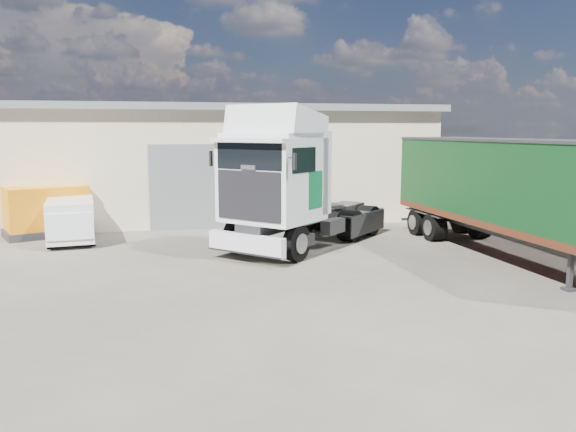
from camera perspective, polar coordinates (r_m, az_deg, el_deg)
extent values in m
plane|color=#282620|center=(14.78, 0.78, -7.67)|extent=(120.00, 120.00, 0.00)
cube|color=beige|center=(30.03, -17.43, 5.13)|extent=(30.00, 12.00, 5.00)
cube|color=slate|center=(30.00, -17.66, 10.18)|extent=(30.60, 12.60, 0.30)
cube|color=slate|center=(23.96, -9.15, 2.92)|extent=(4.00, 0.08, 3.60)
cube|color=slate|center=(30.00, -17.68, 10.56)|extent=(30.60, 0.40, 0.15)
cube|color=maroon|center=(24.81, 24.34, 1.17)|extent=(0.35, 26.00, 2.50)
cylinder|color=black|center=(18.64, -2.26, -2.36)|extent=(2.78, 2.79, 1.19)
cylinder|color=black|center=(21.88, 3.74, -0.71)|extent=(2.82, 2.83, 1.19)
cylinder|color=black|center=(23.24, 5.66, -0.18)|extent=(2.82, 2.83, 1.19)
cube|color=#2D2D30|center=(20.77, 2.07, -0.05)|extent=(5.97, 5.91, 0.34)
cube|color=silver|center=(17.80, -4.27, -2.83)|extent=(2.21, 2.23, 0.62)
cube|color=silver|center=(18.68, -1.59, 3.73)|extent=(3.80, 3.80, 2.74)
cube|color=black|center=(17.69, -3.99, 2.06)|extent=(1.78, 1.80, 1.57)
cube|color=black|center=(17.61, -3.99, 6.05)|extent=(1.81, 1.83, 0.84)
cube|color=silver|center=(18.79, -1.22, 9.14)|extent=(3.50, 3.50, 1.37)
cube|color=#0E6337|center=(19.90, -4.17, 3.12)|extent=(0.61, 0.60, 1.23)
cube|color=#0E6337|center=(18.32, 2.83, 2.65)|extent=(0.61, 0.60, 1.23)
cylinder|color=#2D2D30|center=(21.98, 4.05, 1.04)|extent=(1.74, 1.74, 0.13)
cube|color=#2D2D30|center=(16.46, 26.74, -5.00)|extent=(0.30, 0.30, 1.07)
cylinder|color=black|center=(23.06, 16.02, -0.75)|extent=(2.51, 1.13, 1.03)
cube|color=#2D2D30|center=(19.75, 21.77, -1.52)|extent=(1.24, 11.67, 0.34)
cube|color=#502412|center=(19.70, 21.82, -0.61)|extent=(2.89, 11.74, 0.23)
cube|color=black|center=(19.54, 22.05, 3.39)|extent=(2.89, 11.74, 2.52)
cube|color=#2D2D30|center=(19.48, 22.27, 7.14)|extent=(2.95, 11.80, 0.08)
cylinder|color=black|center=(21.60, -21.16, -2.26)|extent=(1.69, 0.78, 0.56)
cylinder|color=black|center=(24.28, -21.01, -1.09)|extent=(1.69, 0.78, 0.56)
cube|color=silver|center=(22.85, -21.17, -0.13)|extent=(2.13, 4.09, 1.45)
cube|color=silver|center=(21.26, -21.26, -0.87)|extent=(1.66, 0.97, 0.94)
cube|color=black|center=(21.36, -21.32, 0.44)|extent=(1.48, 0.27, 0.51)
cube|color=#2D2D30|center=(24.47, -23.21, -1.46)|extent=(3.69, 3.07, 0.30)
cube|color=orange|center=(24.35, -23.33, 0.49)|extent=(3.43, 2.81, 1.98)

